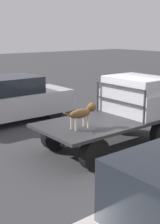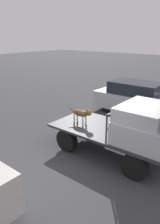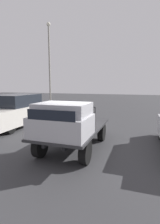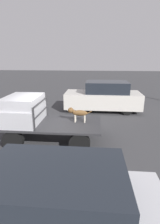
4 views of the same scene
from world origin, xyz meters
name	(u,v)px [view 1 (image 1 of 4)]	position (x,y,z in m)	size (l,w,h in m)	color
ground_plane	(109,148)	(0.00, 0.00, 0.00)	(80.00, 80.00, 0.00)	#38383A
flatbed_truck	(109,127)	(0.00, 0.00, 0.62)	(4.11, 1.99, 0.85)	black
truck_cab	(139,96)	(1.18, 0.00, 1.36)	(1.58, 1.87, 1.08)	#B7B7BC
truck_headboard	(119,96)	(0.36, 0.00, 1.44)	(0.04, 1.87, 0.90)	#2D2D30
dog	(83,113)	(-1.09, -0.19, 1.25)	(1.04, 0.24, 0.64)	beige
parked_sedan	(10,100)	(-0.98, 4.18, 0.83)	(4.43, 1.75, 1.66)	black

